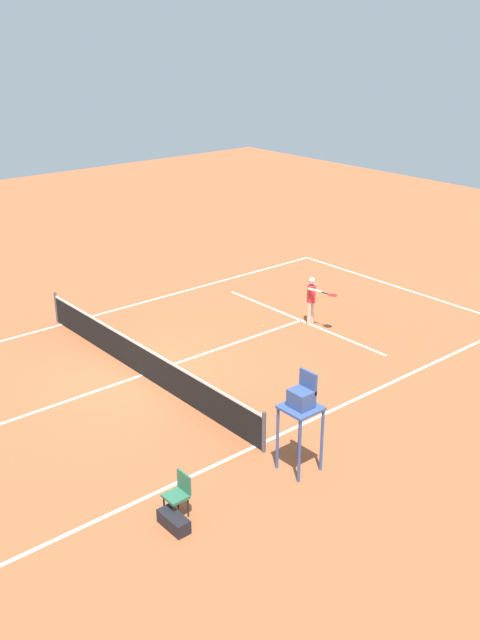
{
  "coord_description": "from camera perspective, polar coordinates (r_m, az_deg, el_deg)",
  "views": [
    {
      "loc": [
        -15.91,
        9.73,
        9.31
      ],
      "look_at": [
        -0.11,
        -3.6,
        0.8
      ],
      "focal_mm": 40.06,
      "sensor_mm": 36.0,
      "label": 1
    }
  ],
  "objects": [
    {
      "name": "ground_plane",
      "position": [
        20.85,
        -7.81,
        -4.38
      ],
      "size": [
        60.0,
        60.0,
        0.0
      ],
      "primitive_type": "plane",
      "color": "#AD5933"
    },
    {
      "name": "court_lines",
      "position": [
        20.84,
        -7.81,
        -4.37
      ],
      "size": [
        9.99,
        23.47,
        0.01
      ],
      "color": "white",
      "rests_on": "ground"
    },
    {
      "name": "tennis_net",
      "position": [
        20.63,
        -7.88,
        -3.15
      ],
      "size": [
        10.59,
        0.1,
        1.07
      ],
      "color": "#4C4C51",
      "rests_on": "ground"
    },
    {
      "name": "player_serving",
      "position": [
        23.94,
        5.81,
        1.86
      ],
      "size": [
        1.29,
        0.45,
        1.64
      ],
      "rotation": [
        0.0,
        0.0,
        1.74
      ],
      "color": "beige",
      "rests_on": "ground"
    },
    {
      "name": "tennis_ball",
      "position": [
        23.88,
        1.86,
        -0.49
      ],
      "size": [
        0.07,
        0.07,
        0.07
      ],
      "primitive_type": "sphere",
      "color": "#CCE033",
      "rests_on": "ground"
    },
    {
      "name": "umpire_chair",
      "position": [
        15.8,
        4.93,
        -6.89
      ],
      "size": [
        0.8,
        0.8,
        2.41
      ],
      "color": "#38518C",
      "rests_on": "ground"
    },
    {
      "name": "courtside_chair_near",
      "position": [
        14.99,
        -4.92,
        -13.57
      ],
      "size": [
        0.44,
        0.46,
        0.95
      ],
      "color": "#262626",
      "rests_on": "ground"
    },
    {
      "name": "equipment_bag",
      "position": [
        14.89,
        -5.32,
        -15.73
      ],
      "size": [
        0.76,
        0.32,
        0.3
      ],
      "primitive_type": "cube",
      "color": "black",
      "rests_on": "ground"
    }
  ]
}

